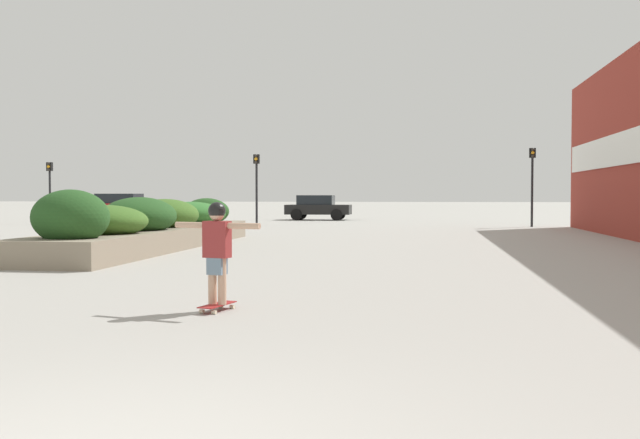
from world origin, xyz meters
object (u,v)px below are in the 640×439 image
(skateboard, at_px, (217,306))
(traffic_light_far_left, at_px, (50,181))
(car_center_right, at_px, (121,206))
(traffic_light_left, at_px, (256,177))
(skateboarder, at_px, (217,242))
(car_leftmost, at_px, (318,207))
(traffic_light_right, at_px, (532,174))

(skateboard, bearing_deg, traffic_light_far_left, 137.00)
(skateboard, height_order, car_center_right, car_center_right)
(traffic_light_left, bearing_deg, skateboarder, -77.53)
(car_leftmost, distance_m, traffic_light_left, 8.50)
(traffic_light_left, xyz_separation_m, traffic_light_far_left, (-11.15, 0.68, -0.17))
(car_leftmost, bearing_deg, traffic_light_left, -12.16)
(traffic_light_right, bearing_deg, car_center_right, 164.28)
(skateboarder, xyz_separation_m, traffic_light_far_left, (-16.67, 25.65, 1.31))
(car_leftmost, xyz_separation_m, car_center_right, (-11.80, -1.23, 0.04))
(car_leftmost, distance_m, car_center_right, 11.86)
(car_leftmost, relative_size, traffic_light_left, 1.11)
(skateboarder, relative_size, traffic_light_left, 0.38)
(skateboarder, distance_m, traffic_light_far_left, 30.62)
(skateboarder, distance_m, car_leftmost, 33.35)
(skateboard, xyz_separation_m, car_center_right, (-15.56, 31.90, 0.75))
(traffic_light_far_left, bearing_deg, traffic_light_right, -0.57)
(car_center_right, bearing_deg, traffic_light_left, 55.35)
(car_center_right, height_order, traffic_light_far_left, traffic_light_far_left)
(traffic_light_far_left, bearing_deg, skateboard, -56.97)
(skateboard, relative_size, car_center_right, 0.15)
(car_leftmost, relative_size, car_center_right, 0.86)
(car_leftmost, xyz_separation_m, traffic_light_far_left, (-12.91, -7.48, 1.42))
(skateboarder, relative_size, car_leftmost, 0.34)
(traffic_light_right, bearing_deg, skateboarder, -106.45)
(car_leftmost, distance_m, traffic_light_right, 13.76)
(car_center_right, distance_m, traffic_light_left, 12.30)
(skateboard, height_order, traffic_light_far_left, traffic_light_far_left)
(car_leftmost, relative_size, traffic_light_far_left, 1.20)
(skateboarder, relative_size, traffic_light_far_left, 0.41)
(traffic_light_right, bearing_deg, car_leftmost, 145.57)
(skateboard, bearing_deg, car_center_right, 129.97)
(skateboard, bearing_deg, car_leftmost, 110.45)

